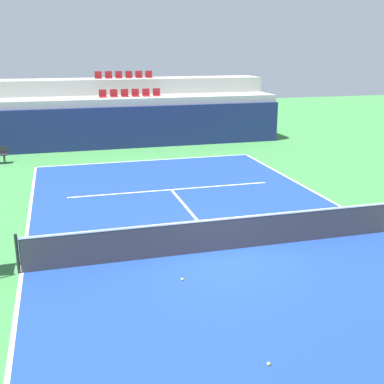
{
  "coord_description": "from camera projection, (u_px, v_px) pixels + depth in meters",
  "views": [
    {
      "loc": [
        -4.26,
        -12.09,
        5.55
      ],
      "look_at": [
        -0.35,
        2.0,
        1.2
      ],
      "focal_mm": 45.41,
      "sensor_mm": 36.0,
      "label": 1
    }
  ],
  "objects": [
    {
      "name": "service_line_far",
      "position": [
        171.0,
        190.0,
        19.75
      ],
      "size": [
        8.26,
        0.1,
        0.0
      ],
      "primitive_type": "cube",
      "color": "white",
      "rests_on": "court_surface"
    },
    {
      "name": "centre_service_line",
      "position": [
        192.0,
        215.0,
        16.8
      ],
      "size": [
        0.1,
        6.4,
        0.0
      ],
      "primitive_type": "cube",
      "color": "white",
      "rests_on": "court_surface"
    },
    {
      "name": "tennis_ball_0",
      "position": [
        269.0,
        364.0,
        8.81
      ],
      "size": [
        0.07,
        0.07,
        0.07
      ],
      "primitive_type": "sphere",
      "color": "#CCE033",
      "rests_on": "court_surface"
    },
    {
      "name": "sideline_left",
      "position": [
        22.0,
        273.0,
        12.44
      ],
      "size": [
        0.1,
        24.0,
        0.0
      ],
      "primitive_type": "cube",
      "color": "white",
      "rests_on": "court_surface"
    },
    {
      "name": "seating_row_upper",
      "position": [
        124.0,
        76.0,
        30.57
      ],
      "size": [
        3.63,
        0.44,
        0.44
      ],
      "color": "maroon",
      "rests_on": "stands_tier_upper"
    },
    {
      "name": "tennis_net",
      "position": [
        223.0,
        234.0,
        13.7
      ],
      "size": [
        11.08,
        0.08,
        1.07
      ],
      "color": "black",
      "rests_on": "court_surface"
    },
    {
      "name": "stands_tier_upper",
      "position": [
        125.0,
        108.0,
        31.05
      ],
      "size": [
        17.61,
        2.4,
        3.72
      ],
      "primitive_type": "cube",
      "color": "#9E9E99",
      "rests_on": "ground_plane"
    },
    {
      "name": "seating_row_lower",
      "position": [
        130.0,
        94.0,
        28.62
      ],
      "size": [
        3.63,
        0.44,
        0.44
      ],
      "color": "maroon",
      "rests_on": "stands_tier_lower"
    },
    {
      "name": "ground_plane",
      "position": [
        222.0,
        251.0,
        13.84
      ],
      "size": [
        80.0,
        80.0,
        0.0
      ],
      "primitive_type": "plane",
      "color": "#387A3D"
    },
    {
      "name": "baseline_far",
      "position": [
        147.0,
        160.0,
        24.88
      ],
      "size": [
        11.0,
        0.1,
        0.0
      ],
      "primitive_type": "cube",
      "color": "white",
      "rests_on": "court_surface"
    },
    {
      "name": "stands_tier_lower",
      "position": [
        131.0,
        120.0,
        28.96
      ],
      "size": [
        17.61,
        2.4,
        2.8
      ],
      "primitive_type": "cube",
      "color": "#9E9E99",
      "rests_on": "ground_plane"
    },
    {
      "name": "court_surface",
      "position": [
        222.0,
        250.0,
        13.84
      ],
      "size": [
        11.0,
        24.0,
        0.01
      ],
      "primitive_type": "cube",
      "color": "navy",
      "rests_on": "ground_plane"
    },
    {
      "name": "tennis_ball_1",
      "position": [
        182.0,
        279.0,
        12.03
      ],
      "size": [
        0.07,
        0.07,
        0.07
      ],
      "primitive_type": "sphere",
      "color": "#CCE033",
      "rests_on": "court_surface"
    },
    {
      "name": "back_wall",
      "position": [
        135.0,
        127.0,
        27.78
      ],
      "size": [
        17.61,
        0.3,
        2.37
      ],
      "primitive_type": "cube",
      "color": "navy",
      "rests_on": "ground_plane"
    }
  ]
}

